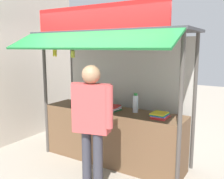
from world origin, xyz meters
The scene contains 13 objects.
ground_plane centered at (0.00, 0.00, 0.00)m, with size 20.00×20.00×0.00m, color #9E9384.
stall_counter centered at (0.00, 0.00, 0.46)m, with size 2.48×0.60×0.91m, color brown.
stall_structure centered at (0.00, 0.11, 1.55)m, with size 2.68×1.49×2.56m.
water_bottle_left centered at (0.40, 0.07, 1.06)m, with size 0.09×0.09×0.32m.
water_bottle_front_right centered at (-0.33, 0.06, 1.04)m, with size 0.08×0.08×0.27m.
water_bottle_far_right centered at (-0.61, 0.06, 1.02)m, with size 0.07×0.07×0.24m.
magazine_stack_far_left centered at (0.02, -0.03, 0.95)m, with size 0.24×0.28×0.08m.
magazine_stack_front_left centered at (0.86, -0.04, 0.95)m, with size 0.25×0.29×0.08m.
magazine_stack_back_right centered at (-0.47, -0.09, 0.96)m, with size 0.22×0.27×0.09m.
banana_bunch_inner_right centered at (-0.88, -0.40, 1.88)m, with size 0.09×0.09×0.28m.
banana_bunch_leftmost centered at (-0.49, -0.40, 1.85)m, with size 0.09×0.08×0.29m.
vendor_person centered at (0.22, -0.88, 1.04)m, with size 0.66×0.32×1.73m.
neighbour_wall centered at (-2.27, 0.30, 1.62)m, with size 0.20×2.40×3.24m, color beige.
Camera 1 is at (2.17, -3.53, 1.95)m, focal length 40.54 mm.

